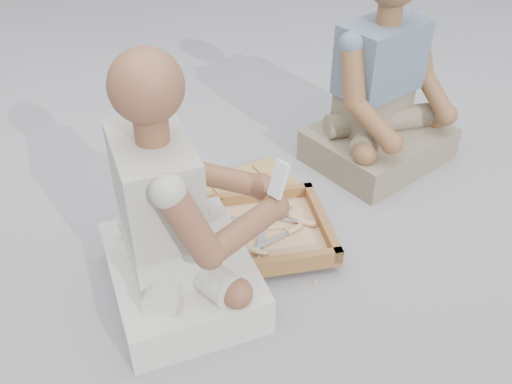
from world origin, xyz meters
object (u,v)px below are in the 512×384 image
craftsman (175,224)px  companion (382,99)px  carved_panel (238,195)px  tool_tray (258,233)px

craftsman → companion: companion is taller
carved_panel → craftsman: (-0.43, -0.38, 0.30)m
tool_tray → companion: bearing=18.4°
carved_panel → companion: (0.73, -0.03, 0.30)m
carved_panel → companion: bearing=-2.6°
craftsman → tool_tray: bearing=111.5°
carved_panel → tool_tray: (-0.07, -0.30, 0.04)m
tool_tray → craftsman: 0.45m
carved_panel → tool_tray: tool_tray is taller
tool_tray → carved_panel: bearing=76.0°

